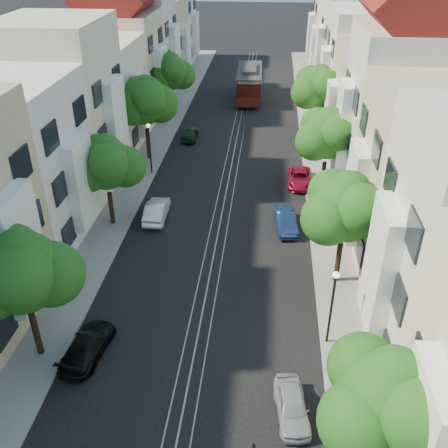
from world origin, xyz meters
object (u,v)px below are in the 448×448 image
(tree_w_c, at_px, (145,102))
(tree_w_d, at_px, (171,73))
(tree_e_c, at_px, (329,135))
(parked_car_w_near, at_px, (87,346))
(tree_e_d, at_px, (319,88))
(parked_car_e_mid, at_px, (285,221))
(tree_e_a, at_px, (389,402))
(parked_car_e_near, at_px, (292,406))
(tree_e_b, at_px, (347,209))
(tree_w_b, at_px, (106,165))
(lamp_east, at_px, (333,297))
(parked_car_w_far, at_px, (190,133))
(lamp_west, at_px, (149,141))
(parked_car_w_mid, at_px, (157,210))
(cable_car, at_px, (249,82))
(parked_car_e_far, at_px, (300,178))
(tree_w_a, at_px, (22,274))

(tree_w_c, height_order, tree_w_d, tree_w_c)
(tree_e_c, distance_m, parked_car_w_near, 21.95)
(tree_e_d, distance_m, parked_car_e_mid, 17.23)
(tree_e_a, height_order, parked_car_e_near, tree_e_a)
(tree_e_b, relative_size, tree_w_b, 1.07)
(tree_e_d, bearing_deg, tree_e_a, -90.00)
(lamp_east, relative_size, parked_car_w_far, 1.21)
(tree_e_b, xyz_separation_m, tree_w_d, (-14.40, 27.00, -0.13))
(tree_w_c, bearing_deg, lamp_west, -74.25)
(parked_car_w_mid, bearing_deg, cable_car, -101.53)
(tree_e_b, relative_size, tree_w_d, 1.03)
(tree_e_a, height_order, lamp_west, tree_e_a)
(tree_e_b, relative_size, parked_car_e_far, 1.71)
(lamp_west, bearing_deg, cable_car, 72.15)
(lamp_west, distance_m, parked_car_e_mid, 13.24)
(tree_w_b, xyz_separation_m, parked_car_e_mid, (11.54, 0.56, -3.81))
(tree_e_c, height_order, cable_car, tree_e_c)
(parked_car_w_far, bearing_deg, cable_car, -110.02)
(parked_car_e_near, bearing_deg, tree_e_a, -52.24)
(tree_e_a, relative_size, parked_car_w_far, 1.82)
(lamp_east, height_order, parked_car_w_mid, lamp_east)
(cable_car, bearing_deg, lamp_east, -83.23)
(tree_w_a, bearing_deg, tree_e_a, -19.15)
(parked_car_e_near, xyz_separation_m, parked_car_e_far, (1.07, 21.59, 0.01))
(tree_w_b, height_order, cable_car, tree_w_b)
(tree_w_d, relative_size, parked_car_e_near, 2.09)
(tree_w_b, distance_m, parked_car_e_near, 18.83)
(tree_e_d, height_order, parked_car_w_far, tree_e_d)
(parked_car_e_far, bearing_deg, parked_car_e_mid, -98.61)
(lamp_west, xyz_separation_m, parked_car_w_far, (1.90, 7.93, -2.26))
(tree_e_a, distance_m, parked_car_w_near, 13.83)
(tree_w_c, bearing_deg, tree_e_c, -19.15)
(tree_e_c, height_order, parked_car_e_mid, tree_e_c)
(tree_e_b, bearing_deg, parked_car_e_far, 97.82)
(parked_car_e_far, distance_m, parked_car_w_near, 21.79)
(lamp_west, bearing_deg, tree_w_c, 105.75)
(parked_car_w_mid, bearing_deg, tree_w_b, 19.87)
(tree_e_c, height_order, parked_car_w_near, tree_e_c)
(tree_e_b, distance_m, parked_car_e_mid, 7.50)
(tree_e_b, distance_m, tree_w_a, 16.01)
(tree_e_b, distance_m, tree_w_c, 21.53)
(tree_w_d, height_order, parked_car_w_mid, tree_w_d)
(tree_e_b, distance_m, parked_car_w_far, 24.33)
(tree_w_a, distance_m, parked_car_e_near, 12.59)
(parked_car_e_near, distance_m, parked_car_e_mid, 14.85)
(tree_w_a, height_order, lamp_east, tree_w_a)
(tree_e_a, height_order, parked_car_w_near, tree_e_a)
(tree_e_d, distance_m, tree_w_d, 15.25)
(lamp_east, xyz_separation_m, parked_car_e_far, (-0.73, 17.27, -2.30))
(tree_e_c, xyz_separation_m, tree_w_a, (-14.40, -18.00, 0.13))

